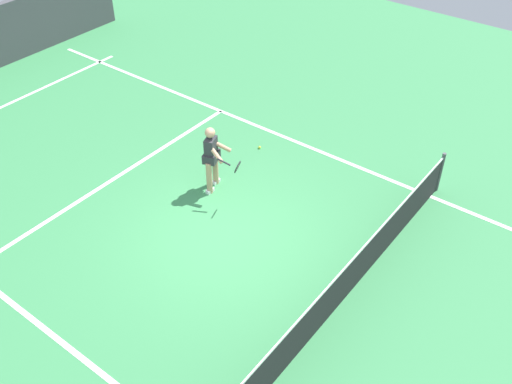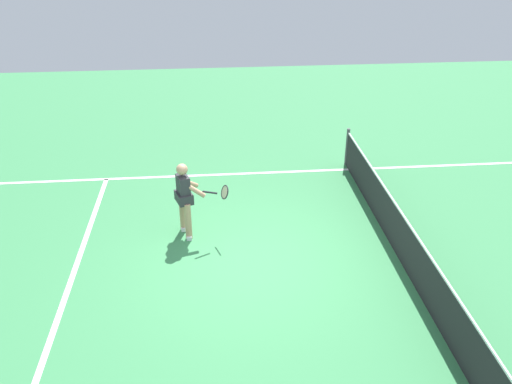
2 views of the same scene
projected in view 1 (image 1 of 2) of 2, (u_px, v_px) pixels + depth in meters
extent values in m
plane|color=#38844C|center=(224.00, 234.00, 11.85)|extent=(27.37, 27.37, 0.00)
cube|color=white|center=(117.00, 177.00, 13.36)|extent=(7.37, 0.10, 0.01)
cube|color=white|center=(322.00, 152.00, 14.14)|extent=(0.10, 19.05, 0.01)
cube|color=white|center=(79.00, 356.00, 9.56)|extent=(0.10, 19.05, 0.01)
cylinder|color=#4C4C51|center=(440.00, 172.00, 12.70)|extent=(0.08, 0.08, 0.98)
cube|color=#232326|center=(346.00, 282.00, 10.26)|extent=(7.89, 0.02, 0.86)
cube|color=white|center=(349.00, 264.00, 9.98)|extent=(7.89, 0.02, 0.04)
cylinder|color=tan|center=(215.00, 169.00, 12.96)|extent=(0.13, 0.13, 0.78)
cylinder|color=tan|center=(209.00, 178.00, 12.69)|extent=(0.13, 0.13, 0.78)
cube|color=white|center=(216.00, 181.00, 13.18)|extent=(0.20, 0.10, 0.08)
cube|color=white|center=(210.00, 191.00, 12.91)|extent=(0.20, 0.10, 0.08)
cube|color=#2D2D33|center=(211.00, 149.00, 12.42)|extent=(0.37, 0.29, 0.52)
cube|color=#2D2D33|center=(211.00, 156.00, 12.55)|extent=(0.47, 0.39, 0.20)
sphere|color=tan|center=(210.00, 133.00, 12.17)|extent=(0.22, 0.22, 0.22)
cylinder|color=tan|center=(220.00, 145.00, 12.48)|extent=(0.40, 0.41, 0.37)
cylinder|color=tan|center=(215.00, 153.00, 12.26)|extent=(0.14, 0.48, 0.37)
cylinder|color=black|center=(224.00, 162.00, 12.08)|extent=(0.13, 0.29, 0.14)
torus|color=black|center=(238.00, 167.00, 12.04)|extent=(0.31, 0.21, 0.28)
cylinder|color=beige|center=(238.00, 167.00, 12.04)|extent=(0.26, 0.16, 0.23)
sphere|color=#D1E533|center=(260.00, 147.00, 14.25)|extent=(0.07, 0.07, 0.07)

